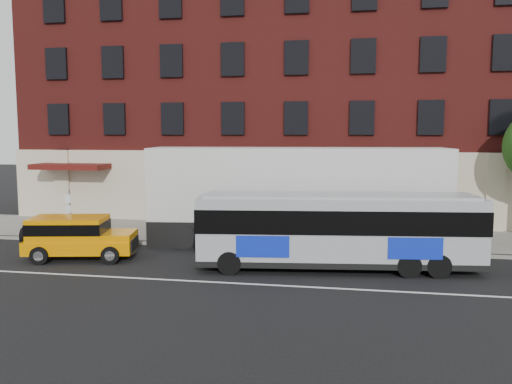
% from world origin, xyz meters
% --- Properties ---
extents(ground, '(120.00, 120.00, 0.00)m').
position_xyz_m(ground, '(0.00, 0.00, 0.00)').
color(ground, black).
rests_on(ground, ground).
extents(sidewalk, '(60.00, 6.00, 0.15)m').
position_xyz_m(sidewalk, '(0.00, 9.00, 0.07)').
color(sidewalk, gray).
rests_on(sidewalk, ground).
extents(kerb, '(60.00, 0.25, 0.15)m').
position_xyz_m(kerb, '(0.00, 6.00, 0.07)').
color(kerb, gray).
rests_on(kerb, ground).
extents(lane_line, '(60.00, 0.12, 0.01)m').
position_xyz_m(lane_line, '(0.00, 0.50, 0.01)').
color(lane_line, silver).
rests_on(lane_line, ground).
extents(building, '(30.00, 12.10, 15.00)m').
position_xyz_m(building, '(-0.01, 16.92, 7.58)').
color(building, maroon).
rests_on(building, sidewalk).
extents(sign_pole, '(0.30, 0.20, 2.50)m').
position_xyz_m(sign_pole, '(-8.50, 6.15, 1.45)').
color(sign_pole, gray).
rests_on(sign_pole, ground).
extents(city_bus, '(10.77, 3.50, 2.90)m').
position_xyz_m(city_bus, '(4.30, 3.01, 1.60)').
color(city_bus, '#9B9EA4').
rests_on(city_bus, ground).
extents(yellow_suv, '(4.71, 2.66, 1.75)m').
position_xyz_m(yellow_suv, '(-6.32, 2.79, 1.00)').
color(yellow_suv, orange).
rests_on(yellow_suv, ground).
extents(shipping_container, '(13.68, 4.25, 4.49)m').
position_xyz_m(shipping_container, '(2.34, 7.15, 2.22)').
color(shipping_container, black).
rests_on(shipping_container, ground).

